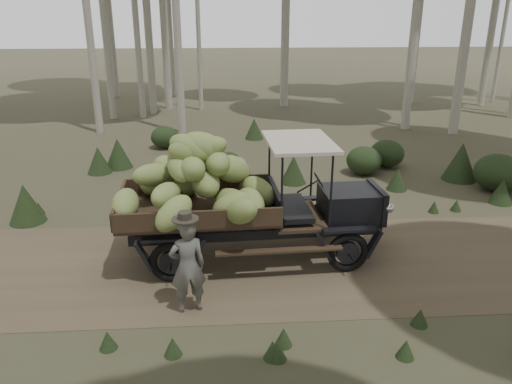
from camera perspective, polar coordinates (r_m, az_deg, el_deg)
ground at (r=9.93m, az=-4.31°, el=-8.34°), size 120.00×120.00×0.00m
dirt_track at (r=9.93m, az=-4.31°, el=-8.32°), size 70.00×4.00×0.01m
banana_truck at (r=9.56m, az=-3.64°, el=0.67°), size 5.34×2.64×2.68m
farmer at (r=8.22m, az=-7.83°, el=-8.30°), size 0.67×0.53×1.77m
undergrowth at (r=8.06m, az=11.43°, el=-11.84°), size 18.65×23.20×1.38m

